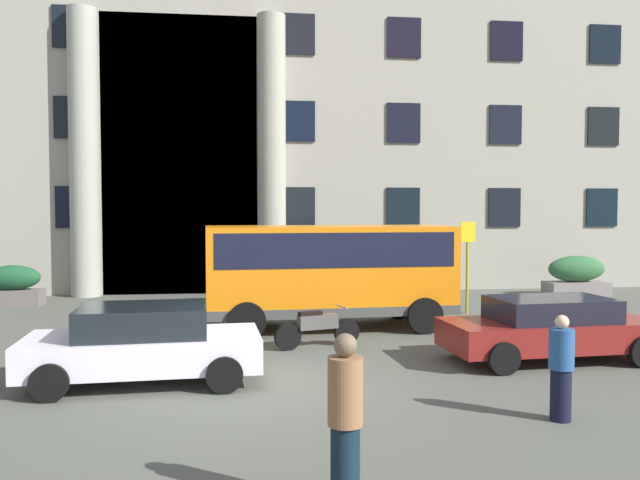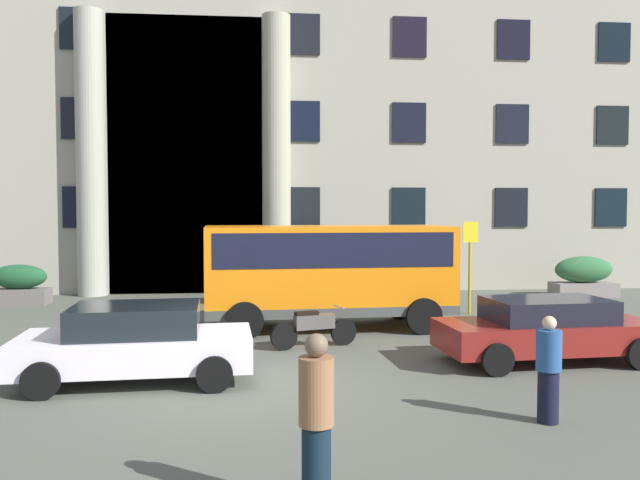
% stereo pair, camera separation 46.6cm
% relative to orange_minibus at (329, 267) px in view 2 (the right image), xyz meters
% --- Properties ---
extents(ground_plane, '(80.00, 64.00, 0.12)m').
position_rel_orange_minibus_xyz_m(ground_plane, '(-2.17, -5.50, -1.65)').
color(ground_plane, '#4F5348').
extents(office_building_facade, '(35.06, 9.77, 14.43)m').
position_rel_orange_minibus_xyz_m(office_building_facade, '(-2.18, 11.96, 5.62)').
color(office_building_facade, '#9E9B8B').
rests_on(office_building_facade, ground_plane).
extents(orange_minibus, '(6.39, 2.81, 2.66)m').
position_rel_orange_minibus_xyz_m(orange_minibus, '(0.00, 0.00, 0.00)').
color(orange_minibus, orange).
rests_on(orange_minibus, ground_plane).
extents(bus_stop_sign, '(0.44, 0.08, 2.73)m').
position_rel_orange_minibus_xyz_m(bus_stop_sign, '(4.37, 1.87, 0.09)').
color(bus_stop_sign, '#9B911A').
rests_on(bus_stop_sign, ground_plane).
extents(hedge_planter_east, '(1.84, 1.00, 1.56)m').
position_rel_orange_minibus_xyz_m(hedge_planter_east, '(2.66, 4.67, -0.84)').
color(hedge_planter_east, '#645F58').
rests_on(hedge_planter_east, ground_plane).
extents(hedge_planter_west, '(2.13, 0.86, 1.45)m').
position_rel_orange_minibus_xyz_m(hedge_planter_west, '(-2.19, 4.92, -0.89)').
color(hedge_planter_west, '#6B6458').
rests_on(hedge_planter_west, ground_plane).
extents(hedge_planter_entrance_right, '(1.84, 0.87, 1.31)m').
position_rel_orange_minibus_xyz_m(hedge_planter_entrance_right, '(-9.54, 5.10, -0.96)').
color(hedge_planter_entrance_right, '#655F5B').
rests_on(hedge_planter_entrance_right, ground_plane).
extents(hedge_planter_far_east, '(2.20, 0.99, 1.43)m').
position_rel_orange_minibus_xyz_m(hedge_planter_far_east, '(9.69, 5.34, -0.90)').
color(hedge_planter_far_east, gray).
rests_on(hedge_planter_far_east, ground_plane).
extents(parked_estate_mid, '(4.18, 2.20, 1.38)m').
position_rel_orange_minibus_xyz_m(parked_estate_mid, '(-3.99, -4.86, -0.89)').
color(parked_estate_mid, silver).
rests_on(parked_estate_mid, ground_plane).
extents(white_taxi_kerbside, '(4.44, 2.18, 1.29)m').
position_rel_orange_minibus_xyz_m(white_taxi_kerbside, '(3.98, -4.13, -0.92)').
color(white_taxi_kerbside, maroon).
rests_on(white_taxi_kerbside, ground_plane).
extents(motorcycle_far_end, '(1.98, 0.79, 0.89)m').
position_rel_orange_minibus_xyz_m(motorcycle_far_end, '(-0.62, -2.31, -1.14)').
color(motorcycle_far_end, black).
rests_on(motorcycle_far_end, ground_plane).
extents(scooter_by_planter, '(2.03, 0.55, 0.89)m').
position_rel_orange_minibus_xyz_m(scooter_by_planter, '(-3.90, -2.07, -1.14)').
color(scooter_by_planter, black).
rests_on(scooter_by_planter, ground_plane).
extents(pedestrian_man_crossing, '(0.36, 0.36, 1.55)m').
position_rel_orange_minibus_xyz_m(pedestrian_man_crossing, '(2.35, -7.71, -0.82)').
color(pedestrian_man_crossing, black).
rests_on(pedestrian_man_crossing, ground_plane).
extents(pedestrian_man_red_shirt, '(0.36, 0.36, 1.83)m').
position_rel_orange_minibus_xyz_m(pedestrian_man_red_shirt, '(-1.22, -10.16, -0.66)').
color(pedestrian_man_red_shirt, black).
rests_on(pedestrian_man_red_shirt, ground_plane).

